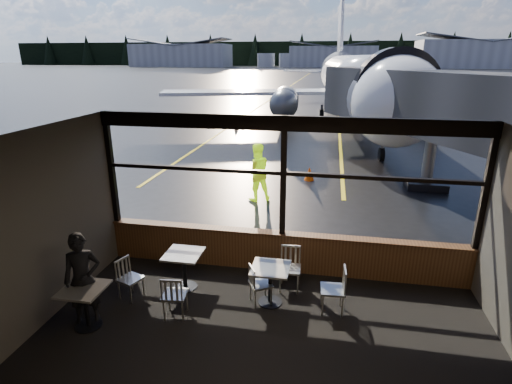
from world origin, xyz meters
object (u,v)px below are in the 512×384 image
(chair_mid_w, at_px, (130,279))
(passenger, at_px, (83,279))
(chair_near_n, at_px, (290,269))
(cafe_table_near, at_px, (270,285))
(cafe_table_left, at_px, (86,307))
(cone_nose, at_px, (309,174))
(chair_mid_s, at_px, (175,295))
(chair_near_e, at_px, (333,290))
(airliner, at_px, (358,46))
(jet_bridge, at_px, (415,134))
(cafe_table_mid, at_px, (185,271))
(ground_crew, at_px, (257,172))
(chair_near_w, at_px, (261,284))
(cone_wing, at_px, (236,125))

(chair_mid_w, relative_size, passenger, 0.49)
(chair_near_n, height_order, chair_mid_w, chair_near_n)
(cafe_table_near, bearing_deg, cafe_table_left, -157.04)
(cone_nose, bearing_deg, cafe_table_near, -91.76)
(cone_nose, bearing_deg, chair_mid_s, -101.87)
(chair_near_e, bearing_deg, chair_mid_w, 90.61)
(airliner, distance_m, jet_bridge, 17.28)
(chair_near_e, distance_m, cone_nose, 8.58)
(chair_near_n, xyz_separation_m, passenger, (-3.52, -1.73, 0.41))
(jet_bridge, distance_m, cafe_table_mid, 8.78)
(airliner, relative_size, ground_crew, 17.81)
(chair_near_w, bearing_deg, jet_bridge, 122.02)
(cafe_table_left, relative_size, cone_wing, 1.60)
(jet_bridge, xyz_separation_m, cafe_table_left, (-6.77, -8.14, -1.85))
(jet_bridge, xyz_separation_m, chair_near_e, (-2.46, -6.88, -1.77))
(cafe_table_left, bearing_deg, chair_near_w, 23.72)
(cafe_table_near, relative_size, chair_near_w, 0.95)
(airliner, bearing_deg, chair_near_n, -99.72)
(cafe_table_mid, bearing_deg, cone_nose, 75.74)
(cafe_table_near, bearing_deg, chair_mid_s, -156.42)
(passenger, bearing_deg, chair_mid_s, -12.33)
(jet_bridge, xyz_separation_m, chair_mid_s, (-5.33, -7.55, -1.80))
(cafe_table_left, height_order, chair_near_n, chair_near_n)
(airliner, relative_size, cafe_table_left, 43.75)
(ground_crew, bearing_deg, cone_nose, -148.68)
(chair_mid_s, distance_m, cone_nose, 9.40)
(jet_bridge, height_order, cone_nose, jet_bridge)
(jet_bridge, relative_size, chair_near_w, 12.31)
(cafe_table_near, bearing_deg, cafe_table_mid, 173.24)
(cafe_table_near, relative_size, ground_crew, 0.41)
(jet_bridge, distance_m, chair_near_n, 7.31)
(cone_wing, bearing_deg, cafe_table_left, -84.10)
(cafe_table_mid, height_order, chair_near_w, chair_near_w)
(cone_wing, bearing_deg, cafe_table_mid, -79.90)
(passenger, xyz_separation_m, cone_wing, (-2.05, 20.54, -0.62))
(cafe_table_mid, height_order, cone_nose, cafe_table_mid)
(cafe_table_near, relative_size, chair_near_e, 0.85)
(chair_near_e, height_order, chair_mid_s, chair_near_e)
(cafe_table_near, distance_m, chair_near_e, 1.20)
(cafe_table_mid, bearing_deg, passenger, -134.67)
(chair_near_e, xyz_separation_m, ground_crew, (-2.56, 5.93, 0.50))
(chair_mid_w, xyz_separation_m, ground_crew, (1.40, 6.21, 0.55))
(chair_near_n, bearing_deg, airliner, -97.84)
(chair_near_e, bearing_deg, airliner, -6.62)
(cafe_table_near, height_order, chair_near_n, chair_near_n)
(jet_bridge, relative_size, chair_near_n, 11.10)
(chair_mid_w, bearing_deg, cone_wing, -152.51)
(airliner, xyz_separation_m, cafe_table_mid, (-4.35, -23.57, -4.89))
(jet_bridge, relative_size, ground_crew, 5.29)
(cone_wing, bearing_deg, chair_mid_s, -79.91)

